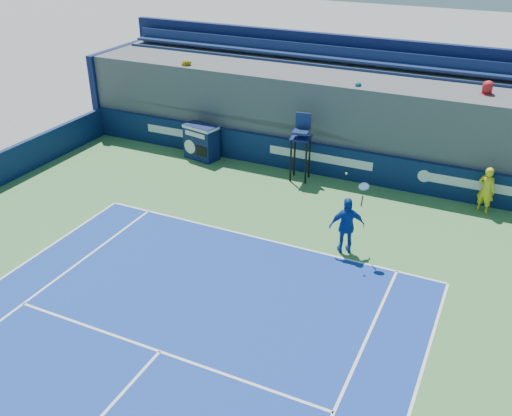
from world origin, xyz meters
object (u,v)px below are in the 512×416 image
at_px(umpire_chair, 301,140).
at_px(ball_person, 486,190).
at_px(match_clock, 201,141).
at_px(tennis_player, 347,226).

bearing_deg(umpire_chair, ball_person, 1.59).
relative_size(ball_person, match_clock, 1.11).
relative_size(umpire_chair, tennis_player, 0.96).
distance_m(match_clock, umpire_chair, 4.31).
distance_m(ball_person, match_clock, 10.61).
bearing_deg(ball_person, match_clock, 20.89).
relative_size(match_clock, tennis_player, 0.56).
bearing_deg(tennis_player, umpire_chair, 126.30).
relative_size(match_clock, umpire_chair, 0.58).
bearing_deg(umpire_chair, tennis_player, -53.70).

